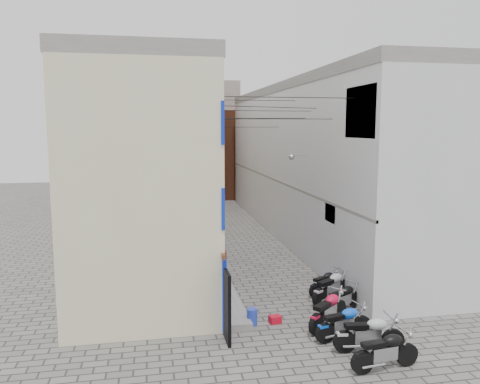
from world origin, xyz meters
TOP-DOWN VIEW (x-y plane):
  - ground at (0.00, 0.00)m, footprint 90.00×90.00m
  - plinth at (-2.05, 13.00)m, footprint 0.90×26.00m
  - building_left at (-4.98, 12.95)m, footprint 5.10×27.00m
  - building_right at (5.00, 13.00)m, footprint 5.94×26.00m
  - building_far_brick_left at (-2.00, 28.00)m, footprint 6.00×6.00m
  - building_far_brick_right at (3.00, 30.00)m, footprint 5.00×6.00m
  - building_far_concrete at (0.00, 34.00)m, footprint 8.00×5.00m
  - far_shopfront at (0.00, 25.20)m, footprint 2.00×0.30m
  - overhead_wires at (0.00, 7.64)m, footprint 5.80×13.02m
  - motorcycle_a at (1.37, -3.00)m, footprint 2.10×0.88m
  - motorcycle_b at (1.40, -1.97)m, footprint 2.17×0.88m
  - motorcycle_c at (1.02, -1.05)m, footprint 2.10×1.09m
  - motorcycle_d at (0.89, -0.12)m, footprint 2.12×1.90m
  - motorcycle_e at (1.90, 1.01)m, footprint 1.94×1.35m
  - motorcycle_f at (1.85, 1.99)m, footprint 2.21×1.75m
  - motorcycle_g at (1.90, 2.81)m, footprint 1.79×1.33m
  - person_a at (-1.70, 5.80)m, footprint 0.55×0.66m
  - person_b at (-1.88, 5.69)m, footprint 0.84×0.88m
  - water_jug_near at (-1.55, 0.50)m, footprint 0.40×0.40m
  - water_jug_far at (-1.52, 0.50)m, footprint 0.44×0.44m
  - red_crate at (-0.74, 0.50)m, footprint 0.43×0.35m

SIDE VIEW (x-z plane):
  - ground at x=0.00m, z-range 0.00..0.00m
  - red_crate at x=-0.74m, z-range 0.00..0.24m
  - plinth at x=-2.05m, z-range 0.00..0.25m
  - water_jug_near at x=-1.55m, z-range 0.00..0.47m
  - water_jug_far at x=-1.52m, z-range 0.00..0.54m
  - motorcycle_g at x=1.90m, z-range 0.00..1.01m
  - motorcycle_e at x=1.90m, z-range 0.00..1.08m
  - motorcycle_c at x=1.02m, z-range 0.00..1.16m
  - motorcycle_a at x=1.37m, z-range 0.00..1.18m
  - motorcycle_b at x=1.40m, z-range 0.00..1.22m
  - motorcycle_d at x=0.89m, z-range 0.00..1.26m
  - motorcycle_f at x=1.85m, z-range 0.00..1.26m
  - person_b at x=-1.88m, z-range 0.25..1.68m
  - person_a at x=-1.70m, z-range 0.25..1.81m
  - far_shopfront at x=0.00m, z-range 0.00..2.40m
  - building_far_brick_right at x=3.00m, z-range 0.00..8.00m
  - building_left at x=-4.98m, z-range 0.00..9.00m
  - building_right at x=5.00m, z-range 0.01..9.01m
  - building_far_brick_left at x=-2.00m, z-range 0.00..10.00m
  - building_far_concrete at x=0.00m, z-range 0.00..11.00m
  - overhead_wires at x=0.00m, z-range 6.46..7.79m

